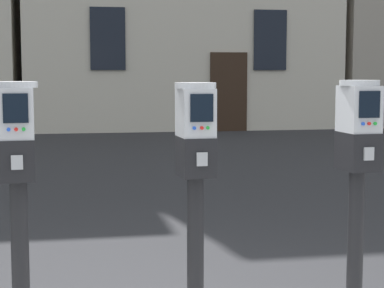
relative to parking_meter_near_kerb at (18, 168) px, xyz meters
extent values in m
cylinder|color=black|center=(0.00, 0.00, -0.51)|extent=(0.09, 0.09, 0.90)
cube|color=black|center=(0.00, 0.00, 0.04)|extent=(0.18, 0.25, 0.21)
cube|color=#A5A8AD|center=(0.01, -0.12, 0.04)|extent=(0.06, 0.01, 0.07)
cube|color=#B7BABF|center=(0.00, 0.00, 0.27)|extent=(0.18, 0.24, 0.25)
cube|color=black|center=(0.01, -0.12, 0.30)|extent=(0.12, 0.01, 0.14)
cylinder|color=blue|center=(-0.03, -0.12, 0.20)|extent=(0.02, 0.01, 0.02)
cylinder|color=red|center=(0.01, -0.12, 0.20)|extent=(0.02, 0.01, 0.02)
cylinder|color=green|center=(0.04, -0.12, 0.20)|extent=(0.02, 0.01, 0.02)
cylinder|color=#B7BABF|center=(0.00, 0.00, 0.42)|extent=(0.23, 0.23, 0.03)
cylinder|color=black|center=(0.91, 0.00, -0.51)|extent=(0.09, 0.09, 0.89)
cube|color=black|center=(0.91, 0.00, 0.04)|extent=(0.18, 0.25, 0.21)
cube|color=#A5A8AD|center=(0.91, -0.12, 0.04)|extent=(0.06, 0.01, 0.07)
cube|color=#B7BABF|center=(0.91, 0.00, 0.27)|extent=(0.18, 0.24, 0.25)
cube|color=black|center=(0.91, -0.12, 0.30)|extent=(0.12, 0.01, 0.14)
cylinder|color=blue|center=(0.88, -0.12, 0.20)|extent=(0.02, 0.01, 0.02)
cylinder|color=red|center=(0.91, -0.12, 0.20)|extent=(0.02, 0.01, 0.02)
cylinder|color=green|center=(0.95, -0.12, 0.20)|extent=(0.02, 0.01, 0.02)
cylinder|color=#B7BABF|center=(0.91, 0.00, 0.41)|extent=(0.23, 0.23, 0.03)
cylinder|color=black|center=(1.81, 0.00, -0.51)|extent=(0.09, 0.09, 0.90)
cube|color=black|center=(1.81, 0.00, 0.05)|extent=(0.18, 0.25, 0.21)
cube|color=#A5A8AD|center=(1.82, -0.12, 0.05)|extent=(0.06, 0.01, 0.07)
cube|color=#B7BABF|center=(1.81, 0.00, 0.28)|extent=(0.18, 0.24, 0.25)
cube|color=black|center=(1.82, -0.12, 0.31)|extent=(0.12, 0.01, 0.14)
cylinder|color=blue|center=(1.79, -0.12, 0.21)|extent=(0.02, 0.01, 0.02)
cylinder|color=red|center=(1.82, -0.12, 0.21)|extent=(0.02, 0.01, 0.02)
cylinder|color=green|center=(1.86, -0.12, 0.21)|extent=(0.02, 0.01, 0.02)
cylinder|color=#B7BABF|center=(1.81, 0.00, 0.42)|extent=(0.23, 0.23, 0.03)
cube|color=black|center=(1.27, 14.11, 1.33)|extent=(0.90, 0.06, 1.60)
cube|color=black|center=(5.60, 14.11, 1.33)|extent=(0.90, 0.06, 1.60)
cube|color=black|center=(4.46, 14.11, -0.05)|extent=(1.00, 0.07, 2.10)
camera|label=1|loc=(0.26, -3.45, 0.48)|focal=63.06mm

